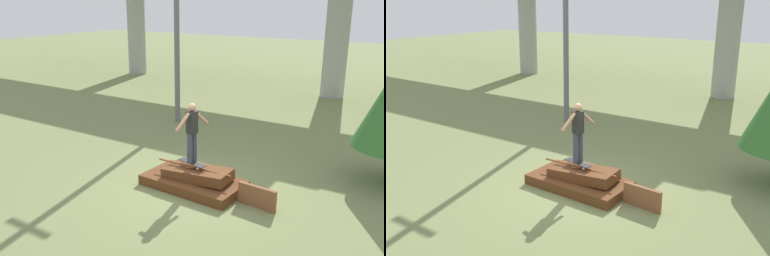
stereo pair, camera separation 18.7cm
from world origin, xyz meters
TOP-DOWN VIEW (x-y plane):
  - ground_plane at (0.00, 0.00)m, footprint 80.00×80.00m
  - scrap_pile at (0.03, 0.01)m, footprint 2.56×1.43m
  - scrap_plank_loose at (1.79, -0.12)m, footprint 0.96×0.17m
  - skateboard at (-0.06, 0.02)m, footprint 0.84×0.38m
  - skater at (-0.06, 0.02)m, footprint 0.33×1.06m
  - utility_pole at (-3.75, 4.69)m, footprint 1.30×0.20m

SIDE VIEW (x-z plane):
  - ground_plane at x=0.00m, z-range 0.00..0.00m
  - scrap_pile at x=0.03m, z-range -0.08..0.48m
  - scrap_plank_loose at x=1.79m, z-range 0.00..0.51m
  - skateboard at x=-0.06m, z-range 0.59..0.68m
  - skater at x=-0.06m, z-range 0.76..2.27m
  - utility_pole at x=-3.75m, z-range 0.12..7.49m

